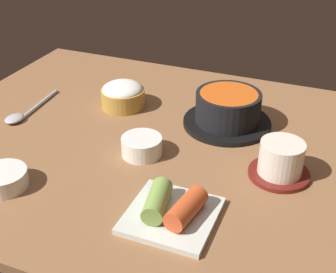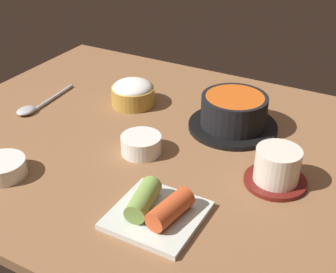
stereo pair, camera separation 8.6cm
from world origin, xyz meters
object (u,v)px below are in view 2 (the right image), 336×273
at_px(stone_pot, 234,113).
at_px(banchan_cup_center, 141,144).
at_px(tea_cup_with_saucer, 277,168).
at_px(rice_bowl, 133,92).
at_px(spoon, 35,106).
at_px(kimchi_plate, 157,210).
at_px(side_bowl_near, 3,167).

bearing_deg(stone_pot, banchan_cup_center, -124.63).
height_order(stone_pot, tea_cup_with_saucer, stone_pot).
relative_size(rice_bowl, tea_cup_with_saucer, 0.91).
bearing_deg(rice_bowl, banchan_cup_center, -53.32).
relative_size(banchan_cup_center, spoon, 0.43).
bearing_deg(spoon, kimchi_plate, -23.90).
distance_m(rice_bowl, side_bowl_near, 0.35).
distance_m(kimchi_plate, spoon, 0.47).
relative_size(rice_bowl, side_bowl_near, 1.20).
height_order(tea_cup_with_saucer, kimchi_plate, tea_cup_with_saucer).
relative_size(stone_pot, rice_bowl, 1.87).
bearing_deg(kimchi_plate, tea_cup_with_saucer, 52.85).
distance_m(rice_bowl, spoon, 0.22).
xyz_separation_m(stone_pot, kimchi_plate, (0.00, -0.32, -0.02)).
height_order(side_bowl_near, spoon, side_bowl_near).
bearing_deg(banchan_cup_center, stone_pot, 55.37).
bearing_deg(side_bowl_near, spoon, 120.56).
bearing_deg(side_bowl_near, stone_pot, 50.17).
bearing_deg(kimchi_plate, banchan_cup_center, 128.81).
height_order(tea_cup_with_saucer, side_bowl_near, tea_cup_with_saucer).
relative_size(rice_bowl, kimchi_plate, 0.72).
height_order(kimchi_plate, spoon, kimchi_plate).
relative_size(rice_bowl, banchan_cup_center, 1.28).
xyz_separation_m(banchan_cup_center, kimchi_plate, (0.12, -0.15, -0.00)).
distance_m(rice_bowl, tea_cup_with_saucer, 0.40).
relative_size(stone_pot, banchan_cup_center, 2.39).
height_order(stone_pot, side_bowl_near, stone_pot).
relative_size(rice_bowl, spoon, 0.55).
distance_m(tea_cup_with_saucer, banchan_cup_center, 0.26).
height_order(banchan_cup_center, kimchi_plate, kimchi_plate).
relative_size(stone_pot, side_bowl_near, 2.24).
xyz_separation_m(stone_pot, rice_bowl, (-0.24, -0.01, -0.01)).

